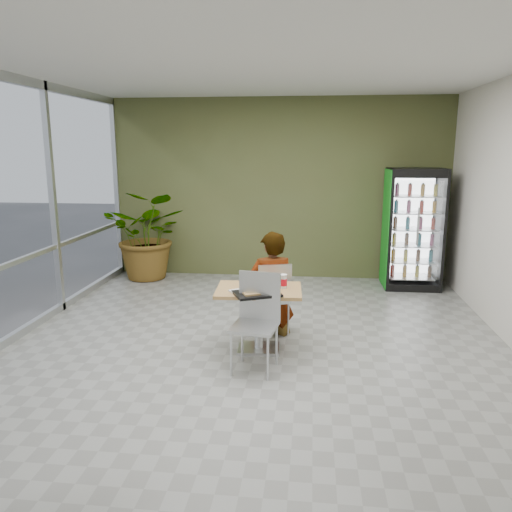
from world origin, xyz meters
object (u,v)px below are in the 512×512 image
object	(u,v)px
chair_near	(257,313)
cafeteria_tray	(257,294)
potted_plant	(149,235)
chair_far	(273,293)
seated_woman	(271,295)
dining_table	(259,306)
soda_cup	(283,281)
beverage_fridge	(413,229)

from	to	relation	value
chair_near	cafeteria_tray	bearing A→B (deg)	105.86
potted_plant	chair_near	bearing A→B (deg)	-56.45
cafeteria_tray	chair_far	bearing A→B (deg)	81.09
potted_plant	cafeteria_tray	bearing A→B (deg)	-55.27
seated_woman	cafeteria_tray	bearing A→B (deg)	67.17
potted_plant	dining_table	bearing A→B (deg)	-53.21
chair_near	soda_cup	distance (m)	0.60
cafeteria_tray	beverage_fridge	bearing A→B (deg)	55.30
cafeteria_tray	beverage_fridge	size ratio (longest dim) A/B	0.24
beverage_fridge	potted_plant	xyz separation A→B (m)	(-4.57, 0.07, -0.20)
seated_woman	beverage_fridge	bearing A→B (deg)	-147.80
dining_table	cafeteria_tray	world-z (taller)	cafeteria_tray
soda_cup	potted_plant	bearing A→B (deg)	130.48
dining_table	chair_near	bearing A→B (deg)	-86.22
dining_table	cafeteria_tray	bearing A→B (deg)	-88.52
chair_near	beverage_fridge	distance (m)	4.13
chair_near	seated_woman	size ratio (longest dim) A/B	0.63
seated_woman	chair_far	bearing A→B (deg)	105.56
dining_table	seated_woman	bearing A→B (deg)	79.94
chair_far	seated_woman	xyz separation A→B (m)	(-0.03, 0.04, -0.04)
chair_near	seated_woman	xyz separation A→B (m)	(0.07, 1.00, -0.09)
chair_far	cafeteria_tray	size ratio (longest dim) A/B	1.94
cafeteria_tray	beverage_fridge	xyz separation A→B (m)	(2.26, 3.26, 0.24)
dining_table	chair_near	xyz separation A→B (m)	(0.03, -0.44, 0.07)
chair_far	potted_plant	distance (m)	3.55
seated_woman	potted_plant	size ratio (longest dim) A/B	1.02
soda_cup	beverage_fridge	xyz separation A→B (m)	(1.99, 2.95, 0.17)
chair_far	soda_cup	world-z (taller)	chair_far
soda_cup	seated_woman	bearing A→B (deg)	109.38
seated_woman	cafeteria_tray	world-z (taller)	seated_woman
dining_table	cafeteria_tray	xyz separation A→B (m)	(0.01, -0.25, 0.23)
chair_near	dining_table	bearing A→B (deg)	102.71
chair_near	cafeteria_tray	world-z (taller)	chair_near
seated_woman	soda_cup	distance (m)	0.62
chair_near	potted_plant	distance (m)	4.23
beverage_fridge	chair_far	bearing A→B (deg)	-131.51
cafeteria_tray	potted_plant	world-z (taller)	potted_plant
chair_far	chair_near	size ratio (longest dim) A/B	0.91
cafeteria_tray	potted_plant	size ratio (longest dim) A/B	0.30
soda_cup	potted_plant	size ratio (longest dim) A/B	0.10
chair_far	beverage_fridge	xyz separation A→B (m)	(2.14, 2.50, 0.45)
dining_table	chair_far	bearing A→B (deg)	76.16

